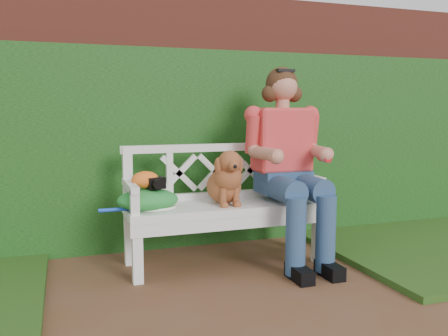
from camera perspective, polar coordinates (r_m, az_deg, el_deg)
name	(u,v)px	position (r m, az deg, el deg)	size (l,w,h in m)	color
ground	(251,324)	(2.79, 3.23, -18.28)	(60.00, 60.00, 0.00)	brown
brick_wall	(173,120)	(4.34, -6.18, 5.80)	(10.00, 0.30, 2.20)	brown
ivy_hedge	(179,149)	(4.14, -5.46, 2.28)	(10.00, 0.18, 1.70)	#2C6322
garden_bench	(224,233)	(3.70, 0.00, -7.86)	(1.58, 0.60, 0.48)	white
seated_woman	(285,162)	(3.77, 7.30, 0.73)	(0.66, 0.88, 1.56)	#FF457A
dog	(225,176)	(3.57, 0.14, -1.03)	(0.28, 0.38, 0.42)	olive
tennis_racket	(151,207)	(3.46, -8.73, -4.69)	(0.57, 0.24, 0.03)	white
green_bag	(148,199)	(3.44, -9.14, -3.72)	(0.44, 0.34, 0.15)	#348B33
camera_item	(155,183)	(3.43, -8.25, -1.78)	(0.12, 0.09, 0.08)	black
baseball_glove	(145,180)	(3.44, -9.45, -1.41)	(0.20, 0.15, 0.13)	orange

